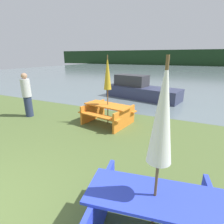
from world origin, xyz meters
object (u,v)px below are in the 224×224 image
umbrella_gold (108,73)px  umbrella_white (163,115)px  picnic_table_blue (153,212)px  picnic_table_orange (108,112)px  person (27,95)px  boat (140,90)px

umbrella_gold → umbrella_white: bearing=-55.6°
picnic_table_blue → picnic_table_orange: size_ratio=1.04×
picnic_table_orange → person: bearing=-168.8°
umbrella_white → person: bearing=153.0°
umbrella_gold → boat: 4.80m
umbrella_gold → umbrella_white: (2.50, -3.65, -0.04)m
umbrella_white → boat: (-2.63, 8.25, -1.33)m
picnic_table_blue → umbrella_gold: umbrella_gold is taller
picnic_table_blue → boat: 8.66m
umbrella_white → person: (-5.86, 2.98, -0.92)m
boat → person: bearing=-109.5°
umbrella_gold → umbrella_white: size_ratio=1.01×
boat → person: 6.19m
picnic_table_blue → umbrella_white: umbrella_white is taller
picnic_table_blue → boat: bearing=107.7°
person → umbrella_white: bearing=-27.0°
picnic_table_orange → boat: boat is taller
picnic_table_orange → umbrella_gold: bearing=0.0°
picnic_table_orange → boat: bearing=91.7°
umbrella_gold → umbrella_white: 4.42m
boat → person: size_ratio=2.56×
umbrella_white → boat: umbrella_white is taller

